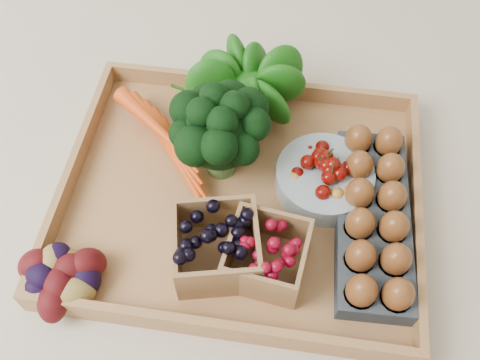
# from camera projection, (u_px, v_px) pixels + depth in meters

# --- Properties ---
(ground) EXTENTS (4.00, 4.00, 0.00)m
(ground) POSITION_uv_depth(u_px,v_px,m) (240.00, 201.00, 0.86)
(ground) COLOR beige
(ground) RESTS_ON ground
(tray) EXTENTS (0.55, 0.45, 0.01)m
(tray) POSITION_uv_depth(u_px,v_px,m) (240.00, 198.00, 0.85)
(tray) COLOR #B07C49
(tray) RESTS_ON ground
(carrots) EXTENTS (0.20, 0.14, 0.05)m
(carrots) POSITION_uv_depth(u_px,v_px,m) (171.00, 145.00, 0.87)
(carrots) COLOR #E4470F
(carrots) RESTS_ON tray
(lettuce) EXTENTS (0.13, 0.13, 0.13)m
(lettuce) POSITION_uv_depth(u_px,v_px,m) (248.00, 82.00, 0.89)
(lettuce) COLOR #0E450A
(lettuce) RESTS_ON tray
(broccoli) EXTENTS (0.16, 0.16, 0.12)m
(broccoli) POSITION_uv_depth(u_px,v_px,m) (220.00, 145.00, 0.82)
(broccoli) COLOR black
(broccoli) RESTS_ON tray
(cherry_bowl) EXTENTS (0.15, 0.15, 0.04)m
(cherry_bowl) POSITION_uv_depth(u_px,v_px,m) (324.00, 179.00, 0.84)
(cherry_bowl) COLOR #8C9EA5
(cherry_bowl) RESTS_ON tray
(egg_carton) EXTENTS (0.12, 0.31, 0.04)m
(egg_carton) POSITION_uv_depth(u_px,v_px,m) (372.00, 220.00, 0.80)
(egg_carton) COLOR #333941
(egg_carton) RESTS_ON tray
(potatoes) EXTENTS (0.12, 0.12, 0.07)m
(potatoes) POSITION_uv_depth(u_px,v_px,m) (55.00, 271.00, 0.74)
(potatoes) COLOR #3C090C
(potatoes) RESTS_ON tray
(punnet_blackberry) EXTENTS (0.14, 0.14, 0.08)m
(punnet_blackberry) POSITION_uv_depth(u_px,v_px,m) (217.00, 247.00, 0.75)
(punnet_blackberry) COLOR black
(punnet_blackberry) RESTS_ON tray
(punnet_raspberry) EXTENTS (0.12, 0.12, 0.07)m
(punnet_raspberry) POSITION_uv_depth(u_px,v_px,m) (267.00, 255.00, 0.75)
(punnet_raspberry) COLOR #650414
(punnet_raspberry) RESTS_ON tray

